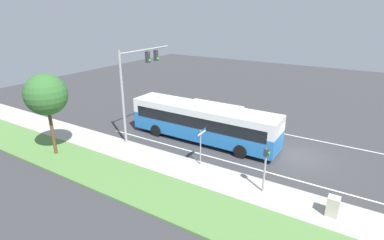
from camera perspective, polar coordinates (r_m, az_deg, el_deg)
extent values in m
plane|color=#38383A|center=(23.82, 19.34, -6.33)|extent=(80.00, 80.00, 0.00)
cube|color=#ADA89E|center=(18.49, 14.81, -13.75)|extent=(2.80, 80.00, 0.12)
cube|color=#568442|center=(16.02, 11.12, -19.50)|extent=(3.60, 80.00, 0.10)
cube|color=silver|center=(20.68, 17.01, -10.26)|extent=(0.14, 30.00, 0.01)
cube|color=silver|center=(27.07, 21.10, -3.31)|extent=(0.14, 30.00, 0.01)
cube|color=#236BB7|center=(24.50, 2.08, -1.60)|extent=(2.59, 12.48, 1.44)
cube|color=silver|center=(24.05, 2.12, 1.31)|extent=(2.59, 12.48, 1.18)
cube|color=black|center=(24.18, 2.11, 0.40)|extent=(2.63, 11.48, 0.89)
cube|color=silver|center=(23.40, 4.14, 2.56)|extent=(1.81, 4.37, 0.24)
cylinder|color=black|center=(25.78, -6.81, -1.98)|extent=(0.28, 1.02, 1.02)
cylinder|color=black|center=(27.63, -3.64, -0.33)|extent=(0.28, 1.02, 1.02)
cylinder|color=black|center=(22.18, 9.22, -5.93)|extent=(0.28, 1.02, 1.02)
cylinder|color=black|center=(24.30, 11.51, -3.68)|extent=(0.28, 1.02, 1.02)
cylinder|color=#939399|center=(23.79, -13.04, 3.87)|extent=(0.20, 0.20, 7.40)
cylinder|color=#939399|center=(25.29, -8.82, 13.10)|extent=(6.03, 0.14, 0.14)
cube|color=#2D2D2D|center=(25.52, -8.45, 11.77)|extent=(0.32, 0.28, 0.90)
sphere|color=#1ED838|center=(25.44, -8.10, 11.20)|extent=(0.18, 0.18, 0.18)
cube|color=#2D2D2D|center=(26.37, -6.88, 12.11)|extent=(0.32, 0.28, 0.90)
sphere|color=#1ED838|center=(26.29, -6.55, 11.56)|extent=(0.18, 0.18, 0.18)
cylinder|color=#939399|center=(17.99, 13.65, -9.50)|extent=(0.12, 0.12, 2.88)
cube|color=#2D2D2D|center=(17.43, 13.98, -6.00)|extent=(0.28, 0.24, 0.44)
sphere|color=#1ED838|center=(17.39, 14.45, -6.11)|extent=(0.14, 0.14, 0.14)
cylinder|color=#939399|center=(20.48, 1.63, -5.38)|extent=(0.08, 0.08, 2.68)
cube|color=#19478C|center=(20.13, 1.83, -2.47)|extent=(1.19, 0.03, 0.41)
cube|color=white|center=(20.12, 1.87, -2.48)|extent=(1.01, 0.01, 0.14)
cube|color=#B7B29E|center=(17.65, 25.24, -14.65)|extent=(0.57, 0.60, 1.08)
cylinder|color=brown|center=(24.09, -25.08, -1.81)|extent=(0.24, 0.24, 3.67)
sphere|color=#33662D|center=(23.30, -26.06, 4.39)|extent=(2.94, 2.94, 2.94)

